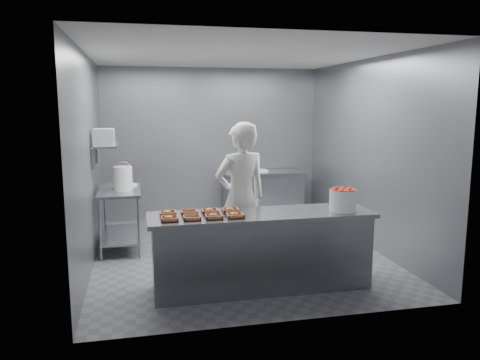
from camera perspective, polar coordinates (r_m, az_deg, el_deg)
The scene contains 24 objects.
floor at distance 6.89m, azimuth -0.34°, elevation -8.82°, with size 4.50×4.50×0.00m, color #4C4C51.
ceiling at distance 6.59m, azimuth -0.36°, elevation 15.02°, with size 4.50×4.50×0.00m, color white.
wall_back at distance 8.80m, azimuth -3.42°, elevation 4.41°, with size 4.00×0.04×2.80m, color slate.
wall_left at distance 6.48m, azimuth -17.92°, elevation 2.27°, with size 0.04×4.50×2.80m, color slate.
wall_right at distance 7.28m, azimuth 15.26°, elevation 3.10°, with size 0.04×4.50×2.80m, color slate.
service_counter at distance 5.51m, azimuth 2.63°, elevation -8.57°, with size 2.60×0.70×0.90m.
prep_table at distance 7.18m, azimuth -14.38°, elevation -3.47°, with size 0.60×1.20×0.90m.
back_counter at distance 8.78m, azimuth 2.81°, elevation -1.84°, with size 1.50×0.60×0.90m.
wall_shelf at distance 7.05m, azimuth -16.07°, elevation 4.10°, with size 0.35×0.90×0.03m, color slate.
tray_0 at distance 5.09m, azimuth -8.62°, elevation -4.66°, with size 0.19×0.18×0.06m.
tray_1 at distance 5.11m, azimuth -5.89°, elevation -4.58°, with size 0.19×0.18×0.04m.
tray_2 at distance 5.14m, azimuth -3.26°, elevation -4.43°, with size 0.19×0.18×0.06m.
tray_3 at distance 5.18m, azimuth -0.63°, elevation -4.30°, with size 0.19×0.18×0.06m.
tray_4 at distance 5.34m, azimuth -8.82°, elevation -4.00°, with size 0.19×0.18×0.06m.
tray_5 at distance 5.36m, azimuth -6.22°, elevation -3.93°, with size 0.19×0.18×0.04m.
tray_6 at distance 5.39m, azimuth -3.71°, elevation -3.79°, with size 0.19×0.18×0.06m.
tray_7 at distance 5.43m, azimuth -1.20°, elevation -3.67°, with size 0.19×0.18×0.06m.
worker at distance 5.92m, azimuth 0.11°, elevation -2.22°, with size 0.70×0.46×1.92m, color silver.
strawberry_tub at distance 5.59m, azimuth 12.44°, elevation -2.30°, with size 0.31×0.31×0.26m.
glaze_bucket at distance 6.98m, azimuth -14.09°, elevation 0.27°, with size 0.29×0.27×0.42m.
bucket_lid at distance 7.36m, azimuth -13.49°, elevation -0.61°, with size 0.28×0.28×0.02m, color white.
rag at distance 7.29m, azimuth -14.69°, elevation -0.76°, with size 0.14×0.12×0.02m, color #CCB28C.
appliance at distance 6.80m, azimuth -16.24°, elevation 5.04°, with size 0.27×0.31×0.23m, color gray.
paper_stack at distance 8.68m, azimuth 2.29°, elevation 1.15°, with size 0.30×0.22×0.04m, color silver.
Camera 1 is at (-1.37, -6.41, 2.13)m, focal length 35.00 mm.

